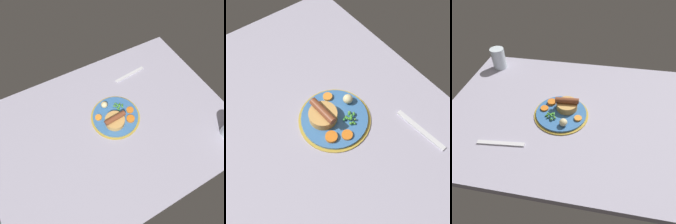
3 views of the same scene
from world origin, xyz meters
The scene contains 10 objects.
dining_table centered at (0.00, 0.00, 1.50)cm, with size 110.00×80.00×3.00cm, color #9E99AD.
dinner_plate centered at (3.19, 3.50, 3.57)cm, with size 23.32×23.32×1.40cm.
sausage_pudding centered at (1.21, 0.51, 6.52)cm, with size 10.13×9.06×5.55cm.
pea_pile centered at (6.69, 7.03, 5.33)cm, with size 4.91×4.67×1.77cm.
potato_chunk_0 centered at (1.05, 10.56, 5.95)cm, with size 3.23×3.20×3.10cm, color beige.
carrot_slice_0 centered at (8.37, -1.56, 4.99)cm, with size 3.79×3.79×1.18cm, color orange.
carrot_slice_2 centered at (-4.33, 6.27, 4.83)cm, with size 3.12×3.12×0.85cm, color orange.
carrot_slice_3 centered at (10.67, 2.72, 4.78)cm, with size 3.41×3.41×0.75cm, color orange.
fork centered at (22.67, 22.70, 3.30)cm, with size 18.00×1.60×0.60cm, color silver.
drinking_glass centered at (44.06, -28.36, 8.55)cm, with size 7.37×7.37×11.10cm, color silver.
Camera 3 is at (-8.44, 63.46, 63.55)cm, focal length 32.00 mm.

